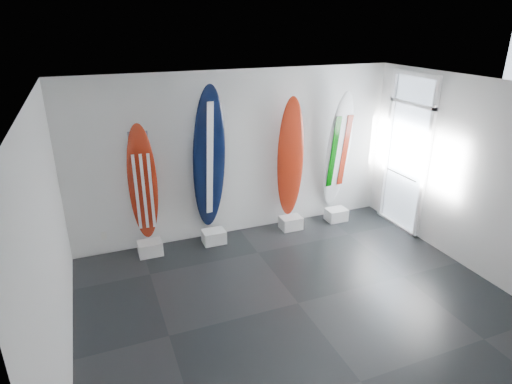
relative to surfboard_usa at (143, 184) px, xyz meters
name	(u,v)px	position (x,y,z in m)	size (l,w,h in m)	color
floor	(298,303)	(1.74, -2.28, -1.27)	(6.00, 6.00, 0.00)	black
ceiling	(308,90)	(1.74, -2.28, 1.73)	(6.00, 6.00, 0.00)	white
wall_back	(238,155)	(1.74, 0.22, 0.23)	(6.00, 6.00, 0.00)	silver
wall_front	(447,325)	(1.74, -4.78, 0.23)	(6.00, 6.00, 0.00)	silver
wall_left	(50,250)	(-1.26, -2.28, 0.23)	(5.00, 5.00, 0.00)	silver
wall_right	(476,178)	(4.74, -2.28, 0.23)	(5.00, 5.00, 0.00)	silver
display_block_usa	(150,248)	(0.00, -0.10, -1.15)	(0.40, 0.30, 0.24)	white
surfboard_usa	(143,184)	(0.00, 0.00, 0.00)	(0.47, 0.08, 2.06)	maroon
display_block_navy	(214,237)	(1.14, -0.10, -1.15)	(0.40, 0.30, 0.24)	white
surfboard_navy	(209,160)	(1.14, 0.00, 0.27)	(0.59, 0.08, 2.62)	black
display_block_swiss	(291,223)	(2.68, -0.10, -1.15)	(0.40, 0.30, 0.24)	white
surfboard_swiss	(291,159)	(2.68, 0.00, 0.12)	(0.52, 0.08, 2.30)	maroon
display_block_italy	(336,215)	(3.70, -0.10, -1.15)	(0.40, 0.30, 0.24)	white
surfboard_italy	(338,151)	(3.70, 0.00, 0.14)	(0.53, 0.08, 2.37)	white
wall_outlet	(104,236)	(-0.71, 0.20, -0.92)	(0.09, 0.02, 0.13)	silver
glass_door	(406,155)	(4.71, -0.73, 0.16)	(0.12, 1.16, 2.85)	white
balcony	(453,192)	(6.04, -0.73, -0.77)	(2.80, 2.20, 1.20)	slate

